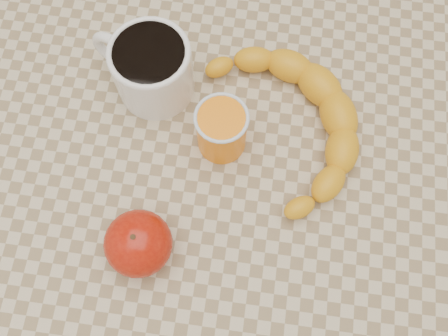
# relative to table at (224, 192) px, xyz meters

# --- Properties ---
(ground) EXTENTS (3.00, 3.00, 0.00)m
(ground) POSITION_rel_table_xyz_m (0.00, 0.00, -0.66)
(ground) COLOR tan
(ground) RESTS_ON ground
(table) EXTENTS (0.80, 0.80, 0.75)m
(table) POSITION_rel_table_xyz_m (0.00, 0.00, 0.00)
(table) COLOR #C3B08A
(table) RESTS_ON ground
(coffee_mug) EXTENTS (0.16, 0.14, 0.09)m
(coffee_mug) POSITION_rel_table_xyz_m (-0.11, 0.12, 0.14)
(coffee_mug) COLOR white
(coffee_mug) RESTS_ON table
(orange_juice_glass) EXTENTS (0.07, 0.07, 0.08)m
(orange_juice_glass) POSITION_rel_table_xyz_m (-0.01, 0.04, 0.13)
(orange_juice_glass) COLOR orange
(orange_juice_glass) RESTS_ON table
(apple) EXTENTS (0.10, 0.10, 0.08)m
(apple) POSITION_rel_table_xyz_m (-0.09, -0.11, 0.12)
(apple) COLOR #8F0C04
(apple) RESTS_ON table
(banana) EXTENTS (0.44, 0.46, 0.05)m
(banana) POSITION_rel_table_xyz_m (0.08, 0.07, 0.11)
(banana) COLOR #EAA314
(banana) RESTS_ON table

